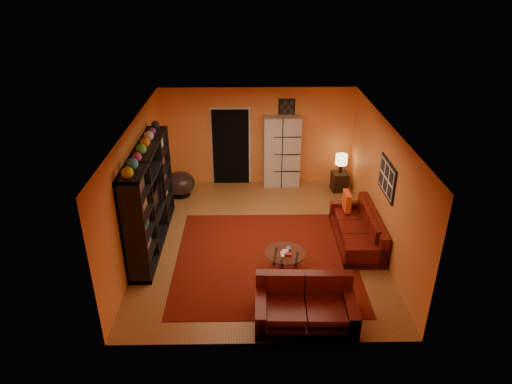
{
  "coord_description": "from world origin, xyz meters",
  "views": [
    {
      "loc": [
        -0.22,
        -8.35,
        5.34
      ],
      "look_at": [
        -0.08,
        0.1,
        1.12
      ],
      "focal_mm": 32.0,
      "sensor_mm": 36.0,
      "label": 1
    }
  ],
  "objects_px": {
    "bowl_chair": "(180,183)",
    "sofa": "(360,230)",
    "side_table": "(339,181)",
    "table_lamp": "(341,160)",
    "loveseat": "(305,304)",
    "coffee_table": "(285,254)",
    "tv": "(153,200)",
    "entertainment_unit": "(149,198)",
    "storage_cabinet": "(282,152)"
  },
  "relations": [
    {
      "from": "loveseat",
      "to": "coffee_table",
      "type": "xyz_separation_m",
      "value": [
        -0.23,
        1.34,
        0.08
      ]
    },
    {
      "from": "tv",
      "to": "storage_cabinet",
      "type": "bearing_deg",
      "value": -46.29
    },
    {
      "from": "sofa",
      "to": "table_lamp",
      "type": "distance_m",
      "value": 2.57
    },
    {
      "from": "table_lamp",
      "to": "bowl_chair",
      "type": "bearing_deg",
      "value": -176.64
    },
    {
      "from": "bowl_chair",
      "to": "table_lamp",
      "type": "bearing_deg",
      "value": 3.36
    },
    {
      "from": "side_table",
      "to": "coffee_table",
      "type": "bearing_deg",
      "value": -115.78
    },
    {
      "from": "sofa",
      "to": "table_lamp",
      "type": "height_order",
      "value": "table_lamp"
    },
    {
      "from": "storage_cabinet",
      "to": "side_table",
      "type": "relative_size",
      "value": 3.8
    },
    {
      "from": "tv",
      "to": "coffee_table",
      "type": "height_order",
      "value": "tv"
    },
    {
      "from": "entertainment_unit",
      "to": "side_table",
      "type": "height_order",
      "value": "entertainment_unit"
    },
    {
      "from": "loveseat",
      "to": "storage_cabinet",
      "type": "height_order",
      "value": "storage_cabinet"
    },
    {
      "from": "loveseat",
      "to": "bowl_chair",
      "type": "height_order",
      "value": "loveseat"
    },
    {
      "from": "sofa",
      "to": "bowl_chair",
      "type": "distance_m",
      "value": 4.71
    },
    {
      "from": "entertainment_unit",
      "to": "sofa",
      "type": "height_order",
      "value": "entertainment_unit"
    },
    {
      "from": "loveseat",
      "to": "storage_cabinet",
      "type": "distance_m",
      "value": 5.26
    },
    {
      "from": "storage_cabinet",
      "to": "bowl_chair",
      "type": "relative_size",
      "value": 2.43
    },
    {
      "from": "entertainment_unit",
      "to": "tv",
      "type": "bearing_deg",
      "value": 52.35
    },
    {
      "from": "side_table",
      "to": "tv",
      "type": "bearing_deg",
      "value": -151.59
    },
    {
      "from": "loveseat",
      "to": "coffee_table",
      "type": "bearing_deg",
      "value": 11.6
    },
    {
      "from": "coffee_table",
      "to": "table_lamp",
      "type": "height_order",
      "value": "table_lamp"
    },
    {
      "from": "entertainment_unit",
      "to": "loveseat",
      "type": "height_order",
      "value": "entertainment_unit"
    },
    {
      "from": "bowl_chair",
      "to": "sofa",
      "type": "bearing_deg",
      "value": -28.74
    },
    {
      "from": "tv",
      "to": "storage_cabinet",
      "type": "xyz_separation_m",
      "value": [
        2.86,
        2.74,
        -0.03
      ]
    },
    {
      "from": "tv",
      "to": "loveseat",
      "type": "distance_m",
      "value": 3.89
    },
    {
      "from": "storage_cabinet",
      "to": "table_lamp",
      "type": "height_order",
      "value": "storage_cabinet"
    },
    {
      "from": "tv",
      "to": "coffee_table",
      "type": "bearing_deg",
      "value": -112.88
    },
    {
      "from": "storage_cabinet",
      "to": "side_table",
      "type": "height_order",
      "value": "storage_cabinet"
    },
    {
      "from": "coffee_table",
      "to": "side_table",
      "type": "xyz_separation_m",
      "value": [
        1.69,
        3.5,
        -0.11
      ]
    },
    {
      "from": "tv",
      "to": "storage_cabinet",
      "type": "relative_size",
      "value": 0.47
    },
    {
      "from": "entertainment_unit",
      "to": "sofa",
      "type": "bearing_deg",
      "value": -1.02
    },
    {
      "from": "entertainment_unit",
      "to": "tv",
      "type": "xyz_separation_m",
      "value": [
        0.05,
        0.06,
        -0.07
      ]
    },
    {
      "from": "tv",
      "to": "sofa",
      "type": "xyz_separation_m",
      "value": [
        4.36,
        -0.14,
        -0.69
      ]
    },
    {
      "from": "storage_cabinet",
      "to": "bowl_chair",
      "type": "xyz_separation_m",
      "value": [
        -2.63,
        -0.61,
        -0.61
      ]
    },
    {
      "from": "side_table",
      "to": "table_lamp",
      "type": "distance_m",
      "value": 0.61
    },
    {
      "from": "entertainment_unit",
      "to": "table_lamp",
      "type": "xyz_separation_m",
      "value": [
        4.42,
        2.43,
        -0.19
      ]
    },
    {
      "from": "tv",
      "to": "side_table",
      "type": "relative_size",
      "value": 1.8
    },
    {
      "from": "tv",
      "to": "bowl_chair",
      "type": "relative_size",
      "value": 1.15
    },
    {
      "from": "loveseat",
      "to": "table_lamp",
      "type": "xyz_separation_m",
      "value": [
        1.46,
        4.84,
        0.58
      ]
    },
    {
      "from": "loveseat",
      "to": "bowl_chair",
      "type": "bearing_deg",
      "value": 32.12
    },
    {
      "from": "coffee_table",
      "to": "storage_cabinet",
      "type": "bearing_deg",
      "value": 87.39
    },
    {
      "from": "coffee_table",
      "to": "table_lamp",
      "type": "xyz_separation_m",
      "value": [
        1.69,
        3.5,
        0.5
      ]
    },
    {
      "from": "table_lamp",
      "to": "storage_cabinet",
      "type": "bearing_deg",
      "value": 166.3
    },
    {
      "from": "table_lamp",
      "to": "coffee_table",
      "type": "bearing_deg",
      "value": -115.78
    },
    {
      "from": "bowl_chair",
      "to": "loveseat",
      "type": "bearing_deg",
      "value": -59.69
    },
    {
      "from": "coffee_table",
      "to": "table_lamp",
      "type": "bearing_deg",
      "value": 64.22
    },
    {
      "from": "loveseat",
      "to": "side_table",
      "type": "distance_m",
      "value": 5.06
    },
    {
      "from": "entertainment_unit",
      "to": "coffee_table",
      "type": "height_order",
      "value": "entertainment_unit"
    },
    {
      "from": "entertainment_unit",
      "to": "coffee_table",
      "type": "bearing_deg",
      "value": -21.33
    },
    {
      "from": "loveseat",
      "to": "side_table",
      "type": "bearing_deg",
      "value": -14.94
    },
    {
      "from": "loveseat",
      "to": "storage_cabinet",
      "type": "xyz_separation_m",
      "value": [
        -0.06,
        5.21,
        0.67
      ]
    }
  ]
}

